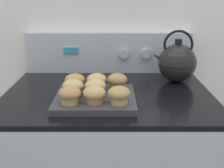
{
  "coord_description": "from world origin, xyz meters",
  "views": [
    {
      "loc": [
        0.02,
        -0.8,
        1.29
      ],
      "look_at": [
        0.01,
        0.23,
        0.98
      ],
      "focal_mm": 50.0,
      "sensor_mm": 36.0,
      "label": 1
    }
  ],
  "objects_px": {
    "muffin_pan": "(96,99)",
    "muffin_r2_c1": "(97,81)",
    "muffin_r1_c0": "(73,87)",
    "muffin_r2_c0": "(75,81)",
    "muffin_r0_c2": "(119,95)",
    "muffin_r2_c2": "(117,81)",
    "muffin_r1_c1": "(95,87)",
    "muffin_r0_c1": "(95,95)",
    "muffin_r0_c0": "(70,95)",
    "tea_kettle": "(177,62)"
  },
  "relations": [
    {
      "from": "muffin_r1_c0",
      "to": "muffin_r2_c0",
      "type": "height_order",
      "value": "same"
    },
    {
      "from": "muffin_r0_c0",
      "to": "muffin_r1_c0",
      "type": "relative_size",
      "value": 1.0
    },
    {
      "from": "muffin_r2_c1",
      "to": "muffin_r2_c2",
      "type": "height_order",
      "value": "same"
    },
    {
      "from": "muffin_r1_c1",
      "to": "muffin_r2_c0",
      "type": "relative_size",
      "value": 1.0
    },
    {
      "from": "muffin_r0_c1",
      "to": "muffin_r2_c1",
      "type": "relative_size",
      "value": 1.0
    },
    {
      "from": "muffin_pan",
      "to": "muffin_r1_c1",
      "type": "bearing_deg",
      "value": 12.62
    },
    {
      "from": "muffin_r2_c2",
      "to": "muffin_r1_c1",
      "type": "bearing_deg",
      "value": -133.75
    },
    {
      "from": "muffin_pan",
      "to": "muffin_r0_c2",
      "type": "distance_m",
      "value": 0.12
    },
    {
      "from": "muffin_r1_c1",
      "to": "muffin_r2_c2",
      "type": "bearing_deg",
      "value": 46.25
    },
    {
      "from": "muffin_pan",
      "to": "muffin_r1_c0",
      "type": "distance_m",
      "value": 0.09
    },
    {
      "from": "muffin_r0_c0",
      "to": "muffin_r2_c0",
      "type": "height_order",
      "value": "same"
    },
    {
      "from": "muffin_r2_c0",
      "to": "muffin_r2_c2",
      "type": "distance_m",
      "value": 0.16
    },
    {
      "from": "muffin_r2_c1",
      "to": "muffin_pan",
      "type": "bearing_deg",
      "value": -91.12
    },
    {
      "from": "muffin_pan",
      "to": "muffin_r1_c0",
      "type": "xyz_separation_m",
      "value": [
        -0.08,
        0.0,
        0.04
      ]
    },
    {
      "from": "muffin_r1_c1",
      "to": "tea_kettle",
      "type": "xyz_separation_m",
      "value": [
        0.33,
        0.26,
        0.03
      ]
    },
    {
      "from": "muffin_pan",
      "to": "tea_kettle",
      "type": "relative_size",
      "value": 1.26
    },
    {
      "from": "muffin_r1_c1",
      "to": "muffin_r2_c0",
      "type": "distance_m",
      "value": 0.11
    },
    {
      "from": "muffin_r1_c1",
      "to": "muffin_r2_c2",
      "type": "height_order",
      "value": "same"
    },
    {
      "from": "muffin_pan",
      "to": "muffin_r0_c1",
      "type": "height_order",
      "value": "muffin_r0_c1"
    },
    {
      "from": "tea_kettle",
      "to": "muffin_pan",
      "type": "bearing_deg",
      "value": -142.54
    },
    {
      "from": "muffin_r0_c1",
      "to": "muffin_r0_c2",
      "type": "height_order",
      "value": "same"
    },
    {
      "from": "muffin_r2_c0",
      "to": "muffin_r1_c1",
      "type": "bearing_deg",
      "value": -44.02
    },
    {
      "from": "muffin_r0_c2",
      "to": "muffin_r2_c2",
      "type": "height_order",
      "value": "same"
    },
    {
      "from": "muffin_r0_c1",
      "to": "muffin_r0_c0",
      "type": "bearing_deg",
      "value": -177.32
    },
    {
      "from": "muffin_r1_c1",
      "to": "muffin_pan",
      "type": "bearing_deg",
      "value": -167.38
    },
    {
      "from": "muffin_r1_c1",
      "to": "muffin_r0_c1",
      "type": "bearing_deg",
      "value": -89.34
    },
    {
      "from": "muffin_r0_c1",
      "to": "muffin_r0_c2",
      "type": "distance_m",
      "value": 0.08
    },
    {
      "from": "muffin_r2_c2",
      "to": "tea_kettle",
      "type": "bearing_deg",
      "value": 34.31
    },
    {
      "from": "muffin_r0_c1",
      "to": "muffin_r1_c1",
      "type": "relative_size",
      "value": 1.0
    },
    {
      "from": "muffin_r0_c2",
      "to": "muffin_r1_c1",
      "type": "height_order",
      "value": "same"
    },
    {
      "from": "muffin_r0_c2",
      "to": "muffin_r2_c2",
      "type": "bearing_deg",
      "value": 91.25
    },
    {
      "from": "muffin_r0_c1",
      "to": "tea_kettle",
      "type": "bearing_deg",
      "value": 45.03
    },
    {
      "from": "muffin_r0_c1",
      "to": "tea_kettle",
      "type": "distance_m",
      "value": 0.47
    },
    {
      "from": "muffin_r2_c0",
      "to": "muffin_r1_c0",
      "type": "bearing_deg",
      "value": -88.24
    },
    {
      "from": "muffin_r2_c2",
      "to": "tea_kettle",
      "type": "relative_size",
      "value": 0.34
    },
    {
      "from": "muffin_r0_c1",
      "to": "muffin_r2_c0",
      "type": "bearing_deg",
      "value": 117.64
    },
    {
      "from": "muffin_pan",
      "to": "muffin_r2_c1",
      "type": "relative_size",
      "value": 3.76
    },
    {
      "from": "muffin_r2_c1",
      "to": "tea_kettle",
      "type": "height_order",
      "value": "tea_kettle"
    },
    {
      "from": "muffin_r1_c0",
      "to": "muffin_r1_c1",
      "type": "distance_m",
      "value": 0.08
    },
    {
      "from": "muffin_r1_c0",
      "to": "muffin_r0_c0",
      "type": "bearing_deg",
      "value": -90.17
    },
    {
      "from": "muffin_r1_c0",
      "to": "muffin_r2_c2",
      "type": "bearing_deg",
      "value": 27.37
    },
    {
      "from": "muffin_r2_c0",
      "to": "muffin_r0_c2",
      "type": "bearing_deg",
      "value": -44.32
    },
    {
      "from": "muffin_r0_c0",
      "to": "muffin_r0_c1",
      "type": "bearing_deg",
      "value": 2.68
    },
    {
      "from": "muffin_pan",
      "to": "muffin_r1_c1",
      "type": "distance_m",
      "value": 0.04
    },
    {
      "from": "muffin_r1_c0",
      "to": "muffin_r2_c0",
      "type": "xyz_separation_m",
      "value": [
        -0.0,
        0.08,
        0.0
      ]
    },
    {
      "from": "muffin_r0_c2",
      "to": "muffin_r1_c0",
      "type": "bearing_deg",
      "value": 153.0
    },
    {
      "from": "muffin_r2_c0",
      "to": "muffin_r0_c1",
      "type": "bearing_deg",
      "value": -62.36
    },
    {
      "from": "muffin_r0_c1",
      "to": "muffin_r2_c1",
      "type": "xyz_separation_m",
      "value": [
        0.0,
        0.16,
        0.0
      ]
    },
    {
      "from": "muffin_pan",
      "to": "muffin_r0_c0",
      "type": "xyz_separation_m",
      "value": [
        -0.08,
        -0.08,
        0.04
      ]
    },
    {
      "from": "muffin_r2_c0",
      "to": "muffin_r2_c2",
      "type": "relative_size",
      "value": 1.0
    }
  ]
}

